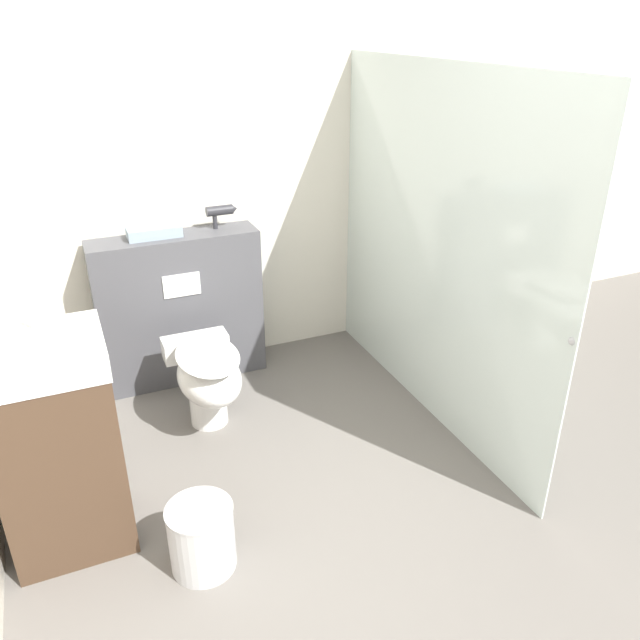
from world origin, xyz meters
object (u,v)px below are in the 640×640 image
sink_vanity (59,446)px  hair_drier (221,211)px  toilet (207,377)px  waste_bin (202,537)px

sink_vanity → hair_drier: size_ratio=5.91×
toilet → waste_bin: (-0.29, -0.98, -0.17)m
sink_vanity → hair_drier: (1.07, 1.23, 0.56)m
toilet → hair_drier: (0.30, 0.65, 0.73)m
sink_vanity → hair_drier: sink_vanity is taller
toilet → sink_vanity: size_ratio=0.57×
toilet → hair_drier: hair_drier is taller
sink_vanity → hair_drier: bearing=48.9°
toilet → sink_vanity: (-0.77, -0.59, 0.17)m
toilet → hair_drier: size_ratio=3.37×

